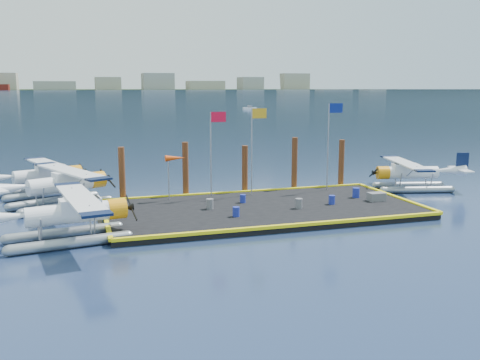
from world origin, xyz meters
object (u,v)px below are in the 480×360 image
object	(u,v)px
seaplane_a	(74,216)
drum_3	(236,212)
seaplane_b	(65,186)
seaplane_c	(46,177)
drum_5	(243,199)
flagpole_yellow	(254,138)
piling_1	(186,171)
piling_2	(245,171)
flagpole_red	(214,141)
drum_0	(210,204)
drum_1	(299,203)
piling_0	(122,176)
piling_4	(341,165)
drum_4	(356,193)
piling_3	(294,165)
seaplane_d	(409,174)
flagpole_blue	(331,133)
windsock	(175,159)
crate	(376,197)
drum_2	(332,200)

from	to	relation	value
seaplane_a	drum_3	xyz separation A→B (m)	(9.34, 1.30, -0.72)
seaplane_b	seaplane_c	world-z (taller)	seaplane_b
drum_5	flagpole_yellow	world-z (taller)	flagpole_yellow
seaplane_c	drum_3	world-z (taller)	seaplane_c
seaplane_a	flagpole_yellow	size ratio (longest dim) A/B	1.48
piling_1	piling_2	bearing A→B (deg)	0.00
piling_1	flagpole_red	bearing A→B (deg)	-43.15
seaplane_c	drum_0	xyz separation A→B (m)	(10.30, -9.84, -0.64)
drum_1	piling_0	size ratio (longest dim) A/B	0.16
piling_4	seaplane_c	bearing A→B (deg)	167.92
drum_4	piling_3	world-z (taller)	piling_3
drum_0	drum_1	bearing A→B (deg)	-15.34
seaplane_d	flagpole_blue	xyz separation A→B (m)	(-6.77, 0.28, 3.38)
piling_0	piling_2	bearing A→B (deg)	0.00
windsock	drum_3	bearing A→B (deg)	-66.19
seaplane_a	crate	size ratio (longest dim) A/B	8.13
piling_0	piling_4	xyz separation A→B (m)	(17.00, 0.00, 0.00)
piling_0	piling_2	xyz separation A→B (m)	(9.00, 0.00, -0.10)
seaplane_a	drum_1	bearing A→B (deg)	89.70
seaplane_c	windsock	xyz separation A→B (m)	(8.74, -6.37, 1.86)
flagpole_yellow	flagpole_blue	distance (m)	6.00
drum_2	drum_0	bearing A→B (deg)	172.75
drum_0	crate	world-z (taller)	drum_0
flagpole_blue	piling_4	world-z (taller)	flagpole_blue
seaplane_a	piling_0	size ratio (longest dim) A/B	2.30
flagpole_red	windsock	size ratio (longest dim) A/B	1.92
flagpole_blue	piling_1	distance (m)	11.12
flagpole_red	piling_3	bearing A→B (deg)	13.25
drum_2	drum_5	distance (m)	5.95
piling_1	flagpole_yellow	bearing A→B (deg)	-18.79
drum_5	piling_1	world-z (taller)	piling_1
piling_3	windsock	bearing A→B (deg)	-170.47
drum_4	piling_4	bearing A→B (deg)	75.05
windsock	piling_3	size ratio (longest dim) A/B	0.73
drum_3	windsock	distance (m)	6.91
drum_0	flagpole_red	bearing A→B (deg)	71.35
flagpole_yellow	piling_4	world-z (taller)	flagpole_yellow
drum_5	drum_3	bearing A→B (deg)	-113.44
drum_0	seaplane_a	bearing A→B (deg)	-155.96
piling_4	windsock	bearing A→B (deg)	-173.25
seaplane_a	windsock	world-z (taller)	windsock
windsock	piling_1	world-z (taller)	piling_1
piling_0	piling_2	distance (m)	9.00
flagpole_yellow	piling_2	xyz separation A→B (m)	(-0.20, 1.60, -2.61)
drum_1	piling_1	bearing A→B (deg)	132.57
crate	seaplane_a	bearing A→B (deg)	-172.12
flagpole_red	piling_2	xyz separation A→B (m)	(2.79, 1.60, -2.50)
seaplane_b	piling_0	size ratio (longest dim) A/B	2.29
drum_3	flagpole_red	distance (m)	6.95
seaplane_c	flagpole_yellow	xyz separation A→B (m)	(14.47, -6.37, 3.14)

